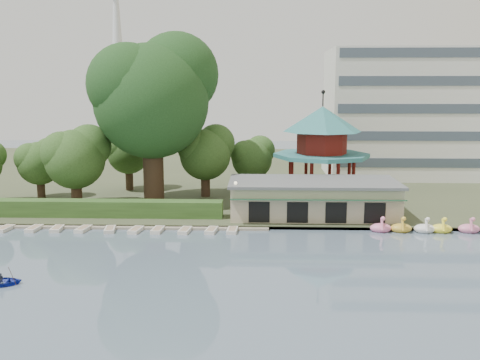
{
  "coord_description": "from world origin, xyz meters",
  "views": [
    {
      "loc": [
        3.9,
        -36.43,
        14.43
      ],
      "look_at": [
        2.0,
        18.0,
        5.0
      ],
      "focal_mm": 40.0,
      "sensor_mm": 36.0,
      "label": 1
    }
  ],
  "objects_px": {
    "boathouse": "(313,198)",
    "pavilion": "(322,143)",
    "dock": "(106,226)",
    "big_tree": "(153,92)"
  },
  "relations": [
    {
      "from": "dock",
      "to": "boathouse",
      "type": "bearing_deg",
      "value": 12.24
    },
    {
      "from": "dock",
      "to": "pavilion",
      "type": "height_order",
      "value": "pavilion"
    },
    {
      "from": "dock",
      "to": "big_tree",
      "type": "relative_size",
      "value": 1.63
    },
    {
      "from": "dock",
      "to": "pavilion",
      "type": "relative_size",
      "value": 2.52
    },
    {
      "from": "pavilion",
      "to": "big_tree",
      "type": "relative_size",
      "value": 0.65
    },
    {
      "from": "boathouse",
      "to": "big_tree",
      "type": "distance_m",
      "value": 22.92
    },
    {
      "from": "boathouse",
      "to": "pavilion",
      "type": "relative_size",
      "value": 1.38
    },
    {
      "from": "dock",
      "to": "big_tree",
      "type": "height_order",
      "value": "big_tree"
    },
    {
      "from": "pavilion",
      "to": "dock",
      "type": "bearing_deg",
      "value": -148.34
    },
    {
      "from": "dock",
      "to": "pavilion",
      "type": "bearing_deg",
      "value": 31.66
    }
  ]
}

